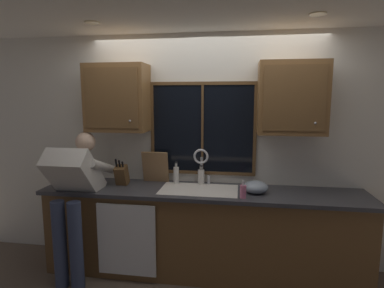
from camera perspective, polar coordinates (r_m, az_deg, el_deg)
back_wall at (r=3.54m, az=2.59°, el=-1.14°), size 5.68×0.12×2.55m
ceiling_downlight_left at (r=3.20m, az=-17.74°, el=20.32°), size 0.14×0.14×0.01m
ceiling_downlight_right at (r=2.95m, az=21.97°, el=21.13°), size 0.14×0.14×0.01m
window_glass at (r=3.45m, az=1.94°, el=2.79°), size 1.10×0.02×0.95m
window_frame_top at (r=3.42m, az=1.96°, el=11.00°), size 1.17×0.02×0.04m
window_frame_bottom at (r=3.52m, az=1.88°, el=-5.23°), size 1.17×0.02×0.04m
window_frame_left at (r=3.55m, az=-7.22°, el=2.89°), size 0.03×0.02×0.95m
window_frame_right at (r=3.42m, az=11.42°, el=2.57°), size 0.03×0.02×0.95m
window_mullion_center at (r=3.43m, az=1.92°, el=2.77°), size 0.02×0.02×0.95m
lower_cabinet_run at (r=3.46m, az=1.83°, el=-15.91°), size 3.28×0.58×0.88m
countertop at (r=3.27m, az=1.83°, el=-8.71°), size 3.34×0.62×0.04m
dishwasher_front at (r=3.33m, az=-11.88°, el=-16.77°), size 0.60×0.02×0.74m
upper_cabinet_left at (r=3.50m, az=-13.45°, el=8.14°), size 0.66×0.36×0.72m
upper_cabinet_right at (r=3.28m, az=17.73°, el=7.96°), size 0.66×0.36×0.72m
sink at (r=3.31m, az=1.26°, el=-9.92°), size 0.80×0.46×0.21m
faucet at (r=3.39m, az=1.81°, el=-3.33°), size 0.18×0.09×0.40m
person_standing at (r=3.40m, az=-20.66°, el=-7.91°), size 0.53×0.71×1.50m
knife_block at (r=3.50m, az=-12.69°, el=-5.58°), size 0.12×0.18×0.32m
cutting_board at (r=3.54m, az=-6.70°, el=-4.18°), size 0.29×0.09×0.35m
mixing_bowl at (r=3.23m, az=11.53°, el=-7.71°), size 0.25×0.25×0.12m
soap_dispenser at (r=3.04m, az=9.30°, el=-8.49°), size 0.06×0.07×0.17m
bottle_green_glass at (r=3.48m, az=-2.90°, el=-5.61°), size 0.06×0.06×0.24m
bottle_tall_clear at (r=3.47m, az=1.66°, el=-5.89°), size 0.07×0.07×0.21m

